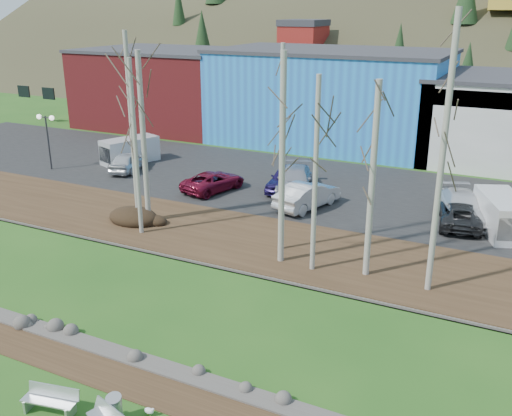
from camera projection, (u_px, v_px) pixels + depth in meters
The scene contains 30 objects.
dirt_strip at pixel (130, 379), 19.16m from camera, with size 80.00×1.80×0.03m, color #382616.
near_bank_rocks at pixel (148, 364), 20.01m from camera, with size 80.00×0.80×0.50m, color #47423D, non-canonical shape.
river at pixel (208, 311), 23.47m from camera, with size 80.00×8.00×0.90m, color black, non-canonical shape.
far_bank_rocks at pixel (253, 272), 26.93m from camera, with size 80.00×0.80×0.46m, color #47423D, non-canonical shape.
far_bank at pixel (280, 246), 29.61m from camera, with size 80.00×7.00×0.15m, color #382616.
parking_lot at pixel (344, 191), 38.48m from camera, with size 80.00×14.00×0.14m, color black.
building_brick at pixel (166, 87), 59.06m from camera, with size 16.32×12.24×7.80m.
building_blue at pixel (331, 97), 51.44m from camera, with size 20.40×12.24×8.30m.
bench_intact at pixel (51, 400), 17.51m from camera, with size 1.81×0.85×0.87m.
litter_bin at pixel (115, 410), 17.12m from camera, with size 0.47×0.47×0.81m, color silver.
seagull at pixel (149, 411), 17.46m from camera, with size 0.40×0.19×0.29m.
dirt_mound at pixel (133, 216), 32.76m from camera, with size 3.08×2.17×0.60m, color black.
birch_0 at pixel (132, 130), 31.25m from camera, with size 0.25×0.25×10.56m.
birch_1 at pixel (144, 139), 31.36m from camera, with size 0.31×0.31×9.57m.
birch_2 at pixel (136, 149), 29.72m from camera, with size 0.23×0.23×9.33m.
birch_3 at pixel (282, 162), 26.17m from camera, with size 0.30×0.30×9.93m.
birch_4 at pixel (281, 152), 27.46m from camera, with size 0.20×0.20×10.16m.
birch_5 at pixel (315, 177), 25.44m from camera, with size 0.23×0.23×9.03m.
birch_6 at pixel (442, 159), 23.06m from camera, with size 0.26×0.26×11.72m.
birch_7 at pixel (372, 182), 24.93m from camera, with size 0.28×0.28×8.88m.
street_lamp at pixel (46, 127), 42.32m from camera, with size 1.59×0.40×4.15m.
car_0 at pixel (128, 161), 42.76m from camera, with size 1.72×4.28×1.46m, color silver.
car_1 at pixel (213, 181), 38.16m from camera, with size 2.17×4.71×1.31m, color maroon.
car_2 at pixel (295, 180), 37.96m from camera, with size 2.21×5.45×1.58m, color #A1A1AA.
car_3 at pixel (287, 178), 38.31m from camera, with size 1.89×4.71×1.60m, color #211752.
car_4 at pixel (307, 195), 34.88m from camera, with size 1.71×4.89×1.61m, color silver.
car_5 at pixel (460, 214), 32.07m from camera, with size 2.20×4.77×1.33m, color #242527.
car_6 at pixel (462, 207), 32.92m from camera, with size 2.21×5.44×1.58m, color silver.
van_white at pixel (503, 216), 30.85m from camera, with size 3.48×4.98×2.01m.
van_grey at pixel (128, 151), 44.88m from camera, with size 3.31×4.79×1.94m.
Camera 1 is at (10.96, -10.47, 11.86)m, focal length 40.00 mm.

